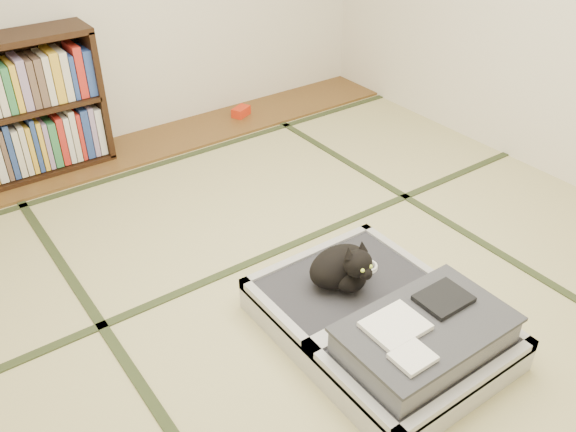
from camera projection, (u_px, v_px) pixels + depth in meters
floor at (320, 291)px, 3.10m from camera, size 4.50×4.50×0.00m
wood_strip at (151, 144)px, 4.45m from camera, size 4.00×0.50×0.02m
red_item at (241, 112)px, 4.83m from camera, size 0.17×0.14×0.07m
tatami_borders at (266, 244)px, 3.43m from camera, size 4.00×4.50×0.01m
suitcase at (386, 325)px, 2.73m from camera, size 0.82×1.09×0.32m
cat at (343, 267)px, 2.84m from camera, size 0.36×0.36×0.29m
cable_coil at (367, 267)px, 3.00m from camera, size 0.11×0.11×0.03m
hanger at (333, 315)px, 2.94m from camera, size 0.40×0.23×0.01m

